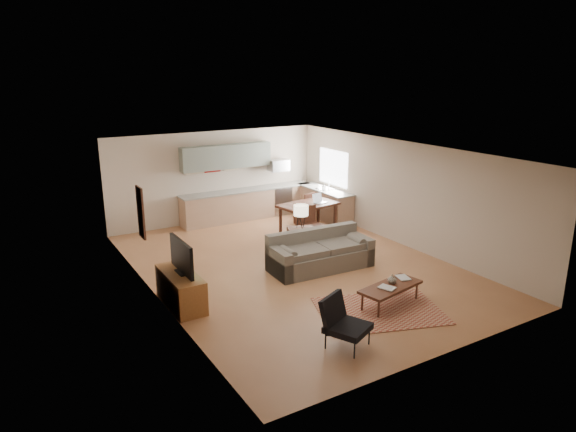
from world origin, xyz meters
TOP-DOWN VIEW (x-y plane):
  - room at (0.00, 0.00)m, footprint 9.00×9.00m
  - kitchen_counter_back at (0.90, 4.18)m, footprint 4.26×0.64m
  - kitchen_counter_right at (2.93, 3.00)m, footprint 0.64×2.26m
  - kitchen_range at (2.00, 4.18)m, footprint 0.62×0.62m
  - kitchen_microwave at (2.00, 4.20)m, footprint 0.62×0.40m
  - upper_cabinets at (0.30, 4.33)m, footprint 2.80×0.34m
  - window_right at (3.23, 3.00)m, footprint 0.02×1.40m
  - wall_art_left at (-3.21, 0.90)m, footprint 0.06×0.42m
  - triptych at (-0.10, 4.47)m, footprint 1.70×0.04m
  - rug at (0.17, -2.79)m, footprint 2.69×2.26m
  - sofa at (0.45, -0.41)m, footprint 2.53×1.20m
  - coffee_table at (0.52, -2.68)m, footprint 1.45×0.79m
  - book_a at (0.26, -2.79)m, footprint 0.42×0.45m
  - book_b at (0.87, -2.51)m, footprint 0.38×0.42m
  - vase at (0.61, -2.61)m, footprint 0.19×0.19m
  - armchair at (-1.14, -3.50)m, footprint 0.98×0.98m
  - tv_credenza at (-2.95, -0.59)m, footprint 0.55×1.43m
  - tv at (-2.90, -0.59)m, footprint 0.11×1.10m
  - console_table at (0.49, 0.52)m, footprint 0.73×0.61m
  - table_lamp at (0.49, 0.52)m, footprint 0.47×0.47m
  - dining_table at (1.71, 2.04)m, footprint 1.77×1.19m
  - dining_chair_near at (1.33, 1.26)m, footprint 0.46×0.49m
  - dining_chair_far at (2.08, 2.82)m, footprint 0.57×0.59m
  - laptop at (2.04, 1.93)m, footprint 0.40×0.34m
  - soap_bottle at (2.83, 2.90)m, footprint 0.11×0.11m

SIDE VIEW (x-z plane):
  - rug at x=0.17m, z-range 0.00..0.02m
  - coffee_table at x=0.52m, z-range 0.00..0.41m
  - tv_credenza at x=-2.95m, z-range 0.00..0.66m
  - console_table at x=0.49m, z-range 0.00..0.73m
  - dining_table at x=1.71m, z-range 0.00..0.83m
  - book_b at x=0.87m, z-range 0.41..0.43m
  - book_a at x=0.26m, z-range 0.41..0.44m
  - armchair at x=-1.14m, z-range 0.00..0.85m
  - sofa at x=0.45m, z-range 0.00..0.86m
  - kitchen_range at x=2.00m, z-range 0.00..0.90m
  - kitchen_counter_back at x=0.90m, z-range 0.00..0.92m
  - kitchen_counter_right at x=2.93m, z-range 0.00..0.92m
  - dining_chair_far at x=2.08m, z-range 0.00..0.96m
  - dining_chair_near at x=1.33m, z-range 0.00..0.97m
  - vase at x=0.61m, z-range 0.41..0.59m
  - laptop at x=2.04m, z-range 0.83..1.10m
  - tv at x=-2.90m, z-range 0.66..1.32m
  - soap_bottle at x=2.83m, z-range 0.92..1.11m
  - table_lamp at x=0.49m, z-range 0.73..1.31m
  - room at x=0.00m, z-range -3.15..5.85m
  - kitchen_microwave at x=2.00m, z-range 1.38..1.73m
  - window_right at x=3.23m, z-range 1.02..2.08m
  - wall_art_left at x=-3.21m, z-range 1.00..2.10m
  - triptych at x=-0.10m, z-range 1.50..2.00m
  - upper_cabinets at x=0.30m, z-range 1.60..2.30m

